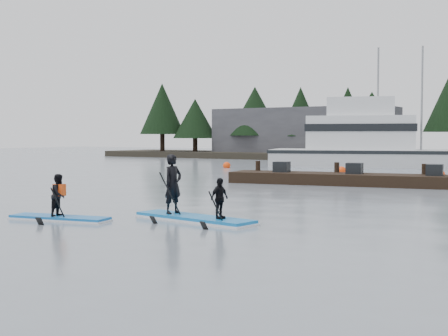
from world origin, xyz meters
The scene contains 11 objects.
ground centered at (0.00, 0.00, 0.00)m, with size 160.00×160.00×0.00m, color gray.
far_shore centered at (0.00, 42.00, 0.30)m, with size 70.00×8.00×0.60m, color #2D281E.
treeline centered at (0.00, 42.00, 0.00)m, with size 60.00×4.00×8.00m, color black, non-canonical shape.
waterfront_building centered at (-14.00, 44.00, 2.50)m, with size 18.00×6.00×5.00m, color #4C4C51.
fishing_boat_large centered at (-2.15, 31.47, 0.73)m, with size 17.65×9.43×9.67m.
floating_dock centered at (3.95, 14.55, 0.26)m, with size 15.69×2.09×0.52m, color black.
buoy_a centered at (-10.98, 24.24, 0.00)m, with size 0.53×0.53×0.53m, color #FF410C.
buoy_d centered at (4.32, 20.87, 0.00)m, with size 0.59×0.59×0.59m, color #FF410C.
buoy_b centered at (-1.87, 22.69, 0.00)m, with size 0.52×0.52×0.52m, color #FF410C.
paddleboard_solo centered at (-0.74, -1.30, 0.42)m, with size 2.91×1.21×1.76m.
paddleboard_duo centered at (2.31, 0.49, 0.52)m, with size 3.76×1.53×2.29m.
Camera 1 is at (11.83, -13.25, 2.28)m, focal length 50.00 mm.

